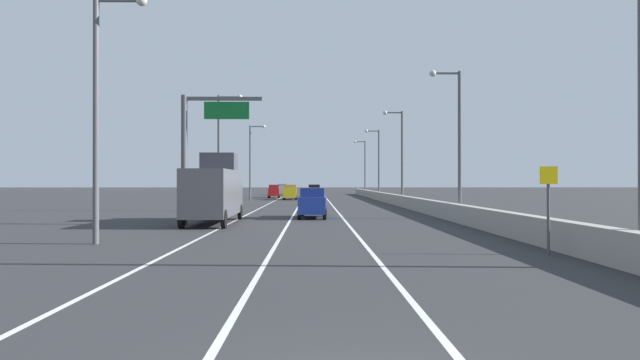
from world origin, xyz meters
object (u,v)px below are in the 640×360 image
Objects in this scene: lamp_post_left_far at (252,157)px; car_blue_4 at (313,203)px; lamp_post_right_near at (633,69)px; lamp_post_right_fifth at (364,164)px; lamp_post_left_near at (103,101)px; lamp_post_right_fourth at (377,159)px; box_truck at (214,191)px; overhead_sign_gantry at (197,143)px; lamp_post_right_third at (400,151)px; car_green_1 at (314,191)px; car_silver_2 at (283,189)px; car_yellow_3 at (290,192)px; speed_advisory_sign at (548,203)px; car_black_5 at (314,192)px; lamp_post_left_mid at (222,144)px; lamp_post_right_second at (456,133)px; car_red_0 at (274,191)px.

lamp_post_left_far is 2.18× the size of car_blue_4.
lamp_post_right_fifth is (-0.04, 78.88, 0.00)m from lamp_post_right_near.
lamp_post_left_near is at bearing -119.52° from car_blue_4.
box_truck is at bearing -109.38° from lamp_post_right_fourth.
overhead_sign_gantry is 28.80m from lamp_post_right_third.
car_green_1 is (-8.99, 69.66, -4.72)m from lamp_post_right_near.
overhead_sign_gantry is 67.51m from car_silver_2.
car_green_1 is 14.38m from car_silver_2.
car_blue_4 is (3.14, -35.97, -0.01)m from car_yellow_3.
car_silver_2 is at bearing 95.24° from car_blue_4.
speed_advisory_sign reaches higher than car_black_5.
car_black_5 is 0.52× the size of box_truck.
lamp_post_right_near is 1.00× the size of lamp_post_right_fourth.
car_silver_2 is at bearing 89.82° from box_truck.
car_blue_4 is at bearing -48.76° from lamp_post_left_mid.
lamp_post_right_fourth is at bearing 60.13° from lamp_post_left_mid.
lamp_post_right_fourth is 1.00× the size of lamp_post_right_fifth.
lamp_post_right_fourth is 18.08m from lamp_post_left_far.
lamp_post_right_fifth is 58.99m from car_blue_4.
car_blue_4 is at bearing 113.89° from lamp_post_right_near.
lamp_post_left_near is 11.29m from box_truck.
lamp_post_left_far is (-17.16, 53.33, 0.00)m from lamp_post_right_near.
lamp_post_right_fifth is at bearing 76.46° from box_truck.
overhead_sign_gantry is at bearing -109.93° from lamp_post_right_fourth.
lamp_post_right_second is 16.23m from box_truck.
lamp_post_left_far is at bearing 103.74° from car_blue_4.
car_green_1 is at bearing 96.64° from speed_advisory_sign.
lamp_post_left_mid is 35.82m from car_red_0.
lamp_post_right_third is 1.00× the size of lamp_post_right_fifth.
car_red_0 is at bearing 108.86° from lamp_post_right_second.
lamp_post_right_second is 1.00× the size of lamp_post_right_fifth.
lamp_post_right_second and lamp_post_left_mid have the same top height.
speed_advisory_sign is 0.67× the size of car_yellow_3.
lamp_post_right_near is at bearing -76.88° from car_red_0.
car_yellow_3 is at bearing 86.10° from box_truck.
lamp_post_right_fifth is 2.18× the size of car_blue_4.
lamp_post_right_fourth is at bearing 76.57° from car_blue_4.
lamp_post_right_near is 1.00× the size of lamp_post_left_near.
lamp_post_right_fifth is at bearing 45.84° from car_green_1.
overhead_sign_gantry is at bearing -88.12° from lamp_post_left_far.
lamp_post_left_mid reaches higher than car_silver_2.
lamp_post_right_fifth is 16.05m from car_silver_2.
lamp_post_right_fourth reaches higher than car_green_1.
lamp_post_left_near is (-17.58, 6.00, 0.00)m from lamp_post_right_near.
speed_advisory_sign is 53.18m from lamp_post_left_far.
car_black_5 is (6.93, 46.56, -3.70)m from overhead_sign_gantry.
lamp_post_right_near is at bearing -89.97° from lamp_post_right_fifth.
car_silver_2 and car_yellow_3 have the same top height.
lamp_post_right_fourth is 1.21× the size of box_truck.
lamp_post_right_near is 59.16m from lamp_post_right_fourth.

